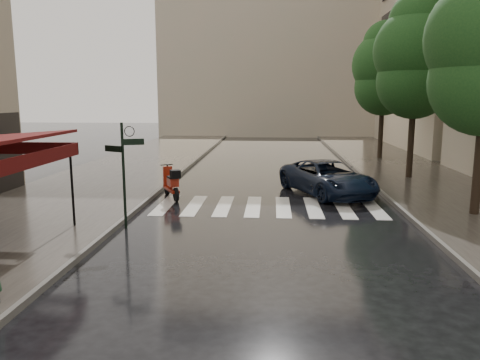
# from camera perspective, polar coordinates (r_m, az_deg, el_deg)

# --- Properties ---
(ground) EXTENTS (120.00, 120.00, 0.00)m
(ground) POSITION_cam_1_polar(r_m,az_deg,el_deg) (11.23, -12.45, -10.01)
(ground) COLOR black
(ground) RESTS_ON ground
(sidewalk_near) EXTENTS (6.00, 60.00, 0.12)m
(sidewalk_near) POSITION_cam_1_polar(r_m,az_deg,el_deg) (23.67, -14.81, 0.60)
(sidewalk_near) COLOR #38332D
(sidewalk_near) RESTS_ON ground
(sidewalk_far) EXTENTS (5.50, 60.00, 0.12)m
(sidewalk_far) POSITION_cam_1_polar(r_m,az_deg,el_deg) (23.53, 21.61, 0.17)
(sidewalk_far) COLOR #38332D
(sidewalk_far) RESTS_ON ground
(curb_near) EXTENTS (0.12, 60.00, 0.16)m
(curb_near) POSITION_cam_1_polar(r_m,az_deg,el_deg) (22.87, -7.55, 0.56)
(curb_near) COLOR #595651
(curb_near) RESTS_ON ground
(curb_far) EXTENTS (0.12, 60.00, 0.16)m
(curb_far) POSITION_cam_1_polar(r_m,az_deg,el_deg) (22.84, 14.90, 0.30)
(curb_far) COLOR #595651
(curb_far) RESTS_ON ground
(crosswalk) EXTENTS (7.85, 3.20, 0.01)m
(crosswalk) POSITION_cam_1_polar(r_m,az_deg,el_deg) (16.54, 3.46, -3.25)
(crosswalk) COLOR silver
(crosswalk) RESTS_ON ground
(signpost) EXTENTS (1.17, 0.29, 3.10)m
(signpost) POSITION_cam_1_polar(r_m,az_deg,el_deg) (13.92, -14.00, 1.60)
(signpost) COLOR black
(signpost) RESTS_ON ground
(haussmann_far) EXTENTS (8.00, 16.00, 18.50)m
(haussmann_far) POSITION_cam_1_polar(r_m,az_deg,el_deg) (38.90, 25.27, 17.16)
(haussmann_far) COLOR #C0AB93
(haussmann_far) RESTS_ON ground
(backdrop_building) EXTENTS (22.00, 6.00, 20.00)m
(backdrop_building) POSITION_cam_1_polar(r_m,az_deg,el_deg) (48.50, 3.99, 17.35)
(backdrop_building) COLOR #C0AB93
(backdrop_building) RESTS_ON ground
(tree_mid) EXTENTS (3.80, 3.80, 8.34)m
(tree_mid) POSITION_cam_1_polar(r_m,az_deg,el_deg) (23.08, 20.69, 13.86)
(tree_mid) COLOR black
(tree_mid) RESTS_ON sidewalk_far
(tree_far) EXTENTS (3.80, 3.80, 8.16)m
(tree_far) POSITION_cam_1_polar(r_m,az_deg,el_deg) (29.89, 17.16, 12.77)
(tree_far) COLOR black
(tree_far) RESTS_ON sidewalk_far
(scooter) EXTENTS (1.03, 1.71, 1.22)m
(scooter) POSITION_cam_1_polar(r_m,az_deg,el_deg) (17.97, -8.34, -0.44)
(scooter) COLOR black
(scooter) RESTS_ON ground
(parked_car) EXTENTS (4.01, 5.30, 1.34)m
(parked_car) POSITION_cam_1_polar(r_m,az_deg,el_deg) (18.81, 10.61, 0.27)
(parked_car) COLOR black
(parked_car) RESTS_ON ground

